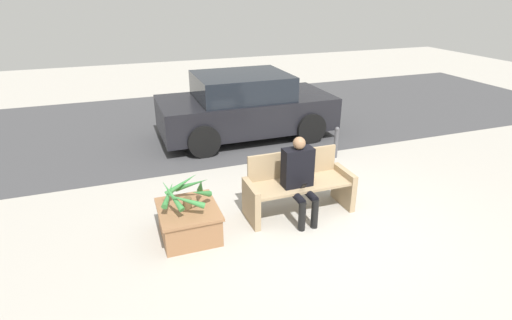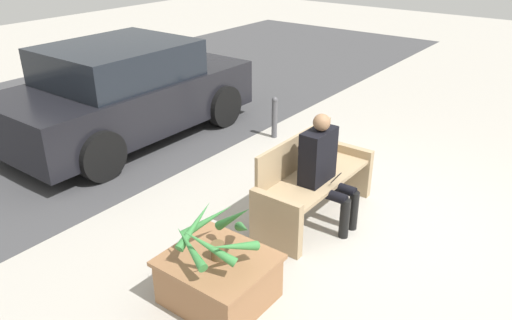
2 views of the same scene
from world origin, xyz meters
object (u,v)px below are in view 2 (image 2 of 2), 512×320
(bollard_post, at_px, (274,116))
(planter_box, at_px, (219,277))
(person_seated, at_px, (324,165))
(bench, at_px, (312,181))
(parked_car, at_px, (125,92))
(potted_plant, at_px, (216,234))

(bollard_post, bearing_deg, planter_box, -152.22)
(person_seated, xyz_separation_m, planter_box, (-1.63, 0.07, -0.47))
(bench, relative_size, parked_car, 0.42)
(bollard_post, bearing_deg, parked_car, 125.76)
(person_seated, xyz_separation_m, parked_car, (0.39, 3.66, 0.01))
(planter_box, xyz_separation_m, potted_plant, (-0.01, 0.01, 0.45))
(parked_car, height_order, bollard_post, parked_car)
(bench, height_order, bollard_post, bench)
(planter_box, distance_m, potted_plant, 0.45)
(potted_plant, height_order, parked_car, parked_car)
(bench, bearing_deg, planter_box, -176.42)
(bench, distance_m, parked_car, 3.51)
(potted_plant, bearing_deg, parked_car, 60.54)
(person_seated, bearing_deg, potted_plant, 177.35)
(person_seated, relative_size, potted_plant, 1.76)
(bench, distance_m, bollard_post, 2.32)
(parked_car, relative_size, bollard_post, 5.92)
(bench, relative_size, person_seated, 1.29)
(planter_box, height_order, parked_car, parked_car)
(bench, bearing_deg, bollard_post, 45.30)
(bench, height_order, person_seated, person_seated)
(bench, height_order, potted_plant, potted_plant)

